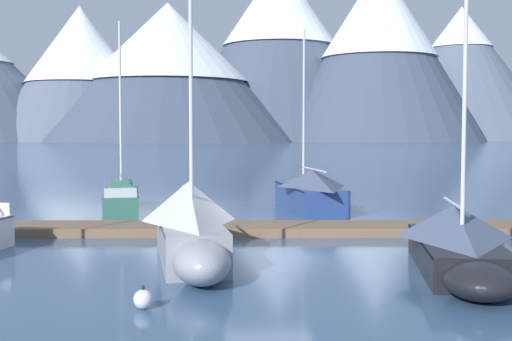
# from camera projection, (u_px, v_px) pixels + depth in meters

# --- Properties ---
(ground_plane) EXTENTS (700.00, 700.00, 0.00)m
(ground_plane) POSITION_uv_depth(u_px,v_px,m) (270.00, 255.00, 18.42)
(ground_plane) COLOR #38567A
(mountain_central_massif) EXTENTS (59.96, 59.96, 44.37)m
(mountain_central_massif) POSITION_uv_depth(u_px,v_px,m) (80.00, 69.00, 218.48)
(mountain_central_massif) COLOR slate
(mountain_central_massif) RESTS_ON ground
(mountain_shoulder_ridge) EXTENTS (88.53, 88.53, 45.26)m
(mountain_shoulder_ridge) POSITION_uv_depth(u_px,v_px,m) (168.00, 67.00, 217.87)
(mountain_shoulder_ridge) COLOR #424C60
(mountain_shoulder_ridge) RESTS_ON ground
(mountain_east_summit) EXTENTS (83.07, 83.07, 64.56)m
(mountain_east_summit) POSITION_uv_depth(u_px,v_px,m) (280.00, 46.00, 239.94)
(mountain_east_summit) COLOR #424C60
(mountain_east_summit) RESTS_ON ground
(mountain_rear_spur) EXTENTS (69.60, 69.60, 58.20)m
(mountain_rear_spur) POSITION_uv_depth(u_px,v_px,m) (379.00, 47.00, 219.82)
(mountain_rear_spur) COLOR #424C60
(mountain_rear_spur) RESTS_ON ground
(mountain_north_horn) EXTENTS (69.51, 69.51, 48.44)m
(mountain_north_horn) POSITION_uv_depth(u_px,v_px,m) (461.00, 72.00, 241.89)
(mountain_north_horn) COLOR slate
(mountain_north_horn) RESTS_ON ground
(dock) EXTENTS (28.40, 3.79, 0.30)m
(dock) POSITION_uv_depth(u_px,v_px,m) (260.00, 229.00, 22.40)
(dock) COLOR brown
(dock) RESTS_ON ground
(sailboat_mid_dock_port) EXTENTS (2.11, 6.90, 8.08)m
(sailboat_mid_dock_port) POSITION_uv_depth(u_px,v_px,m) (121.00, 198.00, 28.38)
(sailboat_mid_dock_port) COLOR #336B56
(sailboat_mid_dock_port) RESTS_ON ground
(sailboat_mid_dock_starboard) EXTENTS (2.29, 6.29, 7.75)m
(sailboat_mid_dock_starboard) POSITION_uv_depth(u_px,v_px,m) (191.00, 227.00, 17.20)
(sailboat_mid_dock_starboard) COLOR #93939E
(sailboat_mid_dock_starboard) RESTS_ON ground
(sailboat_far_berth) EXTENTS (2.59, 7.29, 7.94)m
(sailboat_far_berth) POSITION_uv_depth(u_px,v_px,m) (307.00, 190.00, 29.08)
(sailboat_far_berth) COLOR navy
(sailboat_far_berth) RESTS_ON ground
(sailboat_outer_slip) EXTENTS (2.94, 6.62, 8.35)m
(sailboat_outer_slip) POSITION_uv_depth(u_px,v_px,m) (458.00, 242.00, 16.17)
(sailboat_outer_slip) COLOR black
(sailboat_outer_slip) RESTS_ON ground
(mooring_buoy_channel_marker) EXTENTS (0.38, 0.38, 0.46)m
(mooring_buoy_channel_marker) POSITION_uv_depth(u_px,v_px,m) (143.00, 299.00, 12.88)
(mooring_buoy_channel_marker) COLOR white
(mooring_buoy_channel_marker) RESTS_ON ground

